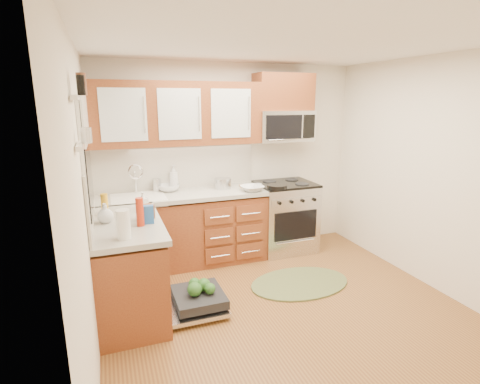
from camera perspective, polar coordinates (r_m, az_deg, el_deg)
name	(u,v)px	position (r m, az deg, el deg)	size (l,w,h in m)	color
floor	(286,310)	(3.94, 7.09, -17.40)	(3.50, 3.50, 0.00)	brown
ceiling	(295,43)	(3.40, 8.43, 21.55)	(3.50, 3.50, 0.00)	white
wall_back	(230,160)	(5.05, -1.53, 4.90)	(3.50, 0.04, 2.50)	white
wall_front	(456,265)	(2.15, 30.09, -9.63)	(3.50, 0.04, 2.50)	white
wall_left	(85,206)	(3.09, -22.51, -2.01)	(0.04, 3.50, 2.50)	white
wall_right	(436,175)	(4.53, 27.74, 2.27)	(0.04, 3.50, 2.50)	white
base_cabinet_back	(183,231)	(4.79, -8.61, -5.96)	(2.05, 0.60, 0.85)	maroon
base_cabinet_left	(129,271)	(3.86, -16.56, -11.44)	(0.60, 1.25, 0.85)	maroon
countertop_back	(182,195)	(4.64, -8.79, -0.47)	(2.07, 0.64, 0.05)	#B3AFA4
countertop_left	(126,224)	(3.69, -16.92, -4.73)	(0.64, 1.27, 0.05)	#B3AFA4
backsplash_back	(177,166)	(4.86, -9.62, 3.88)	(2.05, 0.02, 0.57)	#B9B5A6
backsplash_left	(90,195)	(3.60, -21.94, -0.43)	(0.02, 1.25, 0.57)	#B9B5A6
upper_cabinets	(177,114)	(4.63, -9.58, 11.68)	(2.05, 0.35, 0.75)	maroon
cabinet_over_mw	(283,92)	(5.08, 6.60, 14.89)	(0.76, 0.35, 0.47)	maroon
range	(285,217)	(5.19, 6.81, -3.73)	(0.76, 0.64, 0.95)	silver
microwave	(283,126)	(5.07, 6.59, 9.98)	(0.76, 0.38, 0.40)	silver
sink	(139,207)	(4.58, -15.15, -2.29)	(0.62, 0.50, 0.26)	white
dishwasher	(195,302)	(3.88, -6.90, -16.24)	(0.70, 0.60, 0.20)	silver
window	(86,158)	(3.52, -22.45, 4.85)	(0.03, 1.05, 1.05)	white
window_blind	(85,119)	(3.48, -22.54, 10.25)	(0.02, 0.96, 0.40)	white
shelf_upper	(76,98)	(2.63, -23.76, 13.00)	(0.04, 0.40, 0.03)	white
shelf_lower	(81,146)	(2.65, -23.12, 6.52)	(0.04, 0.40, 0.03)	white
rug	(300,283)	(4.43, 9.10, -13.54)	(1.16, 0.75, 0.02)	olive
skillet	(277,187)	(4.74, 5.65, 0.83)	(0.25, 0.25, 0.05)	black
stock_pot	(223,183)	(4.82, -2.66, 1.33)	(0.22, 0.22, 0.13)	silver
cutting_board	(249,186)	(4.93, 1.42, 0.95)	(0.25, 0.16, 0.02)	#A4824B
canister	(157,185)	(4.78, -12.57, 1.05)	(0.10, 0.10, 0.16)	silver
paper_towel_roll	(123,224)	(3.21, -17.34, -4.72)	(0.11, 0.11, 0.25)	white
mustard_bottle	(105,204)	(3.93, -19.93, -1.78)	(0.07, 0.07, 0.21)	gold
red_bottle	(140,212)	(3.49, -15.01, -2.96)	(0.07, 0.07, 0.26)	red
wooden_box	(146,212)	(3.70, -14.11, -2.95)	(0.14, 0.10, 0.14)	brown
blue_carton	(148,214)	(3.56, -13.87, -3.35)	(0.11, 0.06, 0.17)	#2254A0
bowl_a	(252,188)	(4.68, 1.86, 0.56)	(0.28, 0.28, 0.07)	#999999
bowl_b	(169,188)	(4.76, -10.80, 0.61)	(0.26, 0.26, 0.08)	#999999
cup	(258,187)	(4.71, 2.73, 0.74)	(0.11, 0.11, 0.09)	#999999
soap_bottle_a	(174,177)	(4.82, -10.08, 2.22)	(0.12, 0.12, 0.31)	#999999
soap_bottle_b	(143,201)	(3.97, -14.60, -1.38)	(0.09, 0.09, 0.20)	#999999
soap_bottle_c	(105,213)	(3.69, -19.87, -3.03)	(0.14, 0.14, 0.19)	#999999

